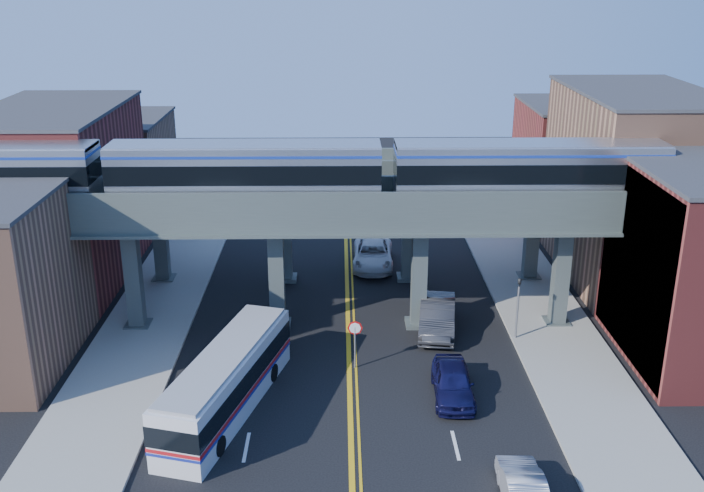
{
  "coord_description": "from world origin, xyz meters",
  "views": [
    {
      "loc": [
        -0.42,
        -32.76,
        19.51
      ],
      "look_at": [
        0.21,
        6.71,
        5.31
      ],
      "focal_mm": 40.0,
      "sensor_mm": 36.0,
      "label": 1
    }
  ],
  "objects_px": {
    "car_lane_d": "(398,214)",
    "transit_bus": "(226,382)",
    "traffic_signal": "(518,302)",
    "car_parked_curb": "(523,489)",
    "car_lane_c": "(373,255)",
    "car_lane_b": "(437,316)",
    "transit_train": "(246,170)",
    "stop_sign": "(355,337)",
    "car_lane_a": "(453,382)"
  },
  "relations": [
    {
      "from": "car_lane_d",
      "to": "transit_bus",
      "type": "bearing_deg",
      "value": -111.77
    },
    {
      "from": "traffic_signal",
      "to": "car_parked_curb",
      "type": "bearing_deg",
      "value": -100.97
    },
    {
      "from": "car_lane_c",
      "to": "car_parked_curb",
      "type": "bearing_deg",
      "value": -77.08
    },
    {
      "from": "car_lane_b",
      "to": "transit_train",
      "type": "bearing_deg",
      "value": -176.87
    },
    {
      "from": "car_lane_b",
      "to": "car_lane_d",
      "type": "height_order",
      "value": "car_lane_b"
    },
    {
      "from": "car_parked_curb",
      "to": "transit_train",
      "type": "bearing_deg",
      "value": -51.23
    },
    {
      "from": "car_lane_b",
      "to": "car_parked_curb",
      "type": "relative_size",
      "value": 1.28
    },
    {
      "from": "car_lane_b",
      "to": "transit_bus",
      "type": "bearing_deg",
      "value": -135.3
    },
    {
      "from": "traffic_signal",
      "to": "car_lane_d",
      "type": "relative_size",
      "value": 0.76
    },
    {
      "from": "transit_train",
      "to": "stop_sign",
      "type": "xyz_separation_m",
      "value": [
        5.76,
        -5.0,
        -7.41
      ]
    },
    {
      "from": "stop_sign",
      "to": "car_lane_a",
      "type": "height_order",
      "value": "stop_sign"
    },
    {
      "from": "stop_sign",
      "to": "car_lane_d",
      "type": "height_order",
      "value": "stop_sign"
    },
    {
      "from": "car_lane_a",
      "to": "car_lane_c",
      "type": "height_order",
      "value": "car_lane_c"
    },
    {
      "from": "transit_train",
      "to": "car_lane_a",
      "type": "bearing_deg",
      "value": -37.53
    },
    {
      "from": "transit_train",
      "to": "car_lane_d",
      "type": "distance_m",
      "value": 22.7
    },
    {
      "from": "car_lane_c",
      "to": "car_parked_curb",
      "type": "xyz_separation_m",
      "value": [
        4.7,
        -25.37,
        -0.09
      ]
    },
    {
      "from": "transit_train",
      "to": "car_lane_a",
      "type": "distance_m",
      "value": 15.53
    },
    {
      "from": "transit_bus",
      "to": "car_lane_d",
      "type": "xyz_separation_m",
      "value": [
        9.88,
        27.67,
        -0.66
      ]
    },
    {
      "from": "car_lane_a",
      "to": "car_lane_d",
      "type": "height_order",
      "value": "car_lane_a"
    },
    {
      "from": "traffic_signal",
      "to": "car_lane_d",
      "type": "height_order",
      "value": "traffic_signal"
    },
    {
      "from": "stop_sign",
      "to": "transit_bus",
      "type": "bearing_deg",
      "value": -146.85
    },
    {
      "from": "transit_train",
      "to": "car_lane_d",
      "type": "xyz_separation_m",
      "value": [
        9.65,
        18.76,
        -8.39
      ]
    },
    {
      "from": "traffic_signal",
      "to": "car_lane_a",
      "type": "bearing_deg",
      "value": -125.75
    },
    {
      "from": "car_lane_a",
      "to": "car_lane_b",
      "type": "height_order",
      "value": "car_lane_b"
    },
    {
      "from": "car_lane_c",
      "to": "car_lane_a",
      "type": "bearing_deg",
      "value": -77.45
    },
    {
      "from": "stop_sign",
      "to": "car_lane_b",
      "type": "xyz_separation_m",
      "value": [
        4.7,
        4.2,
        -0.85
      ]
    },
    {
      "from": "traffic_signal",
      "to": "car_lane_a",
      "type": "xyz_separation_m",
      "value": [
        -4.29,
        -5.96,
        -1.51
      ]
    },
    {
      "from": "stop_sign",
      "to": "car_lane_b",
      "type": "height_order",
      "value": "stop_sign"
    },
    {
      "from": "traffic_signal",
      "to": "car_lane_d",
      "type": "xyz_separation_m",
      "value": [
        -5.01,
        20.76,
        -1.52
      ]
    },
    {
      "from": "transit_bus",
      "to": "car_lane_c",
      "type": "height_order",
      "value": "transit_bus"
    },
    {
      "from": "stop_sign",
      "to": "transit_train",
      "type": "bearing_deg",
      "value": 139.05
    },
    {
      "from": "car_lane_d",
      "to": "car_lane_a",
      "type": "bearing_deg",
      "value": -90.58
    },
    {
      "from": "car_parked_curb",
      "to": "car_lane_b",
      "type": "bearing_deg",
      "value": -82.47
    },
    {
      "from": "transit_train",
      "to": "car_lane_d",
      "type": "bearing_deg",
      "value": 62.76
    },
    {
      "from": "stop_sign",
      "to": "car_lane_d",
      "type": "distance_m",
      "value": 24.09
    },
    {
      "from": "car_lane_c",
      "to": "car_lane_d",
      "type": "height_order",
      "value": "car_lane_c"
    },
    {
      "from": "car_lane_d",
      "to": "car_parked_curb",
      "type": "relative_size",
      "value": 1.24
    },
    {
      "from": "stop_sign",
      "to": "car_parked_curb",
      "type": "height_order",
      "value": "stop_sign"
    },
    {
      "from": "stop_sign",
      "to": "car_lane_c",
      "type": "relative_size",
      "value": 0.45
    },
    {
      "from": "car_lane_b",
      "to": "car_parked_curb",
      "type": "bearing_deg",
      "value": -76.82
    },
    {
      "from": "traffic_signal",
      "to": "transit_bus",
      "type": "xyz_separation_m",
      "value": [
        -14.89,
        -6.91,
        -0.86
      ]
    },
    {
      "from": "car_lane_a",
      "to": "car_lane_c",
      "type": "xyz_separation_m",
      "value": [
        -3.11,
        17.4,
        0.01
      ]
    },
    {
      "from": "transit_bus",
      "to": "car_parked_curb",
      "type": "bearing_deg",
      "value": -104.31
    },
    {
      "from": "car_lane_a",
      "to": "car_lane_b",
      "type": "xyz_separation_m",
      "value": [
        0.09,
        7.16,
        0.12
      ]
    },
    {
      "from": "car_lane_b",
      "to": "car_lane_c",
      "type": "xyz_separation_m",
      "value": [
        -3.2,
        10.24,
        -0.11
      ]
    },
    {
      "from": "stop_sign",
      "to": "transit_bus",
      "type": "distance_m",
      "value": 7.17
    },
    {
      "from": "car_lane_a",
      "to": "car_lane_c",
      "type": "bearing_deg",
      "value": 102.2
    },
    {
      "from": "car_lane_c",
      "to": "car_lane_d",
      "type": "xyz_separation_m",
      "value": [
        2.39,
        9.32,
        -0.03
      ]
    },
    {
      "from": "car_lane_d",
      "to": "car_parked_curb",
      "type": "distance_m",
      "value": 34.77
    },
    {
      "from": "car_lane_c",
      "to": "transit_train",
      "type": "bearing_deg",
      "value": -125.15
    }
  ]
}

